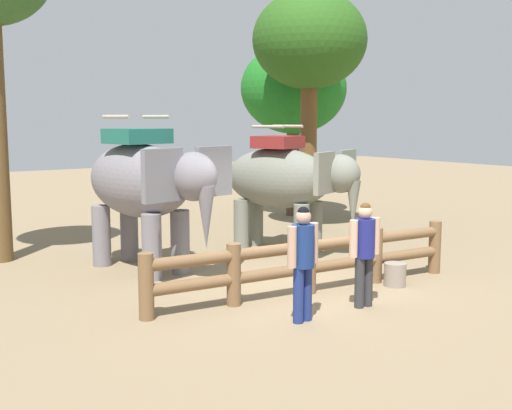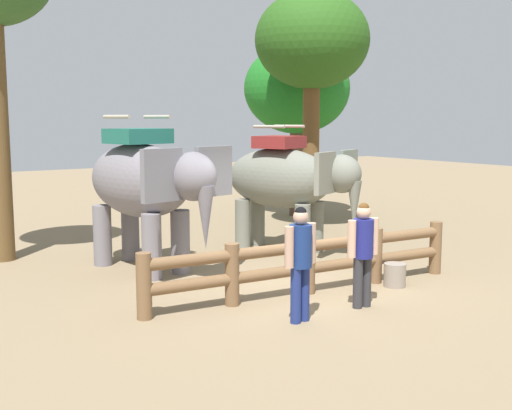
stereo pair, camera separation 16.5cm
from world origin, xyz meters
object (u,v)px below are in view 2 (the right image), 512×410
(tourist_woman_in_black, at_px, (363,247))
(tree_far_right, at_px, (312,44))
(log_fence, at_px, (309,260))
(elephant_near_left, at_px, (146,184))
(tourist_man_in_blue, at_px, (300,256))
(feed_bucket, at_px, (395,275))
(elephant_center, at_px, (287,181))
(tree_back_center, at_px, (297,90))

(tourist_woman_in_black, xyz_separation_m, tree_far_right, (3.87, 6.25, 4.06))
(log_fence, distance_m, tree_far_right, 7.90)
(elephant_near_left, distance_m, tourist_man_in_blue, 4.47)
(tourist_woman_in_black, xyz_separation_m, feed_bucket, (1.42, 0.64, -0.79))
(tourist_man_in_blue, height_order, tree_far_right, tree_far_right)
(tree_far_right, bearing_deg, elephant_near_left, -161.45)
(elephant_center, height_order, tree_far_right, tree_far_right)
(tourist_woman_in_black, distance_m, tree_far_right, 8.40)
(tourist_woman_in_black, relative_size, feed_bucket, 4.00)
(log_fence, xyz_separation_m, elephant_center, (1.84, 3.13, 1.05))
(elephant_near_left, height_order, tree_far_right, tree_far_right)
(elephant_center, xyz_separation_m, tourist_woman_in_black, (-1.63, -4.30, -0.65))
(log_fence, xyz_separation_m, elephant_near_left, (-1.67, 3.16, 1.18))
(log_fence, bearing_deg, tourist_man_in_blue, -132.75)
(feed_bucket, bearing_deg, elephant_near_left, 131.81)
(log_fence, height_order, tree_back_center, tree_back_center)
(tourist_man_in_blue, xyz_separation_m, feed_bucket, (2.74, 0.68, -0.81))
(tourist_man_in_blue, distance_m, tree_far_right, 9.10)
(elephant_near_left, relative_size, tourist_man_in_blue, 2.11)
(elephant_near_left, distance_m, tree_back_center, 8.65)
(log_fence, relative_size, elephant_near_left, 1.68)
(elephant_center, bearing_deg, log_fence, -120.37)
(log_fence, xyz_separation_m, tourist_woman_in_black, (0.21, -1.16, 0.41))
(tourist_woman_in_black, height_order, tourist_man_in_blue, tourist_man_in_blue)
(tree_back_center, bearing_deg, elephant_center, -129.23)
(log_fence, relative_size, tourist_woman_in_black, 3.63)
(tree_far_right, bearing_deg, tourist_woman_in_black, -121.74)
(elephant_center, xyz_separation_m, tree_back_center, (3.61, 4.42, 2.32))
(elephant_center, xyz_separation_m, tree_far_right, (2.24, 1.96, 3.42))
(tree_back_center, bearing_deg, log_fence, -125.78)
(tourist_man_in_blue, distance_m, tree_back_center, 11.33)
(elephant_near_left, bearing_deg, tourist_man_in_blue, -82.72)
(tree_far_right, height_order, feed_bucket, tree_far_right)
(tree_back_center, bearing_deg, tourist_man_in_blue, -126.83)
(tourist_woman_in_black, xyz_separation_m, tourist_man_in_blue, (-1.32, -0.05, 0.02))
(log_fence, relative_size, tourist_man_in_blue, 3.55)
(elephant_near_left, distance_m, tourist_woman_in_black, 4.78)
(elephant_near_left, distance_m, feed_bucket, 5.18)
(tourist_woman_in_black, bearing_deg, tree_back_center, 58.99)
(elephant_center, bearing_deg, tourist_woman_in_black, -110.79)
(log_fence, bearing_deg, tree_far_right, 51.34)
(tree_back_center, bearing_deg, tourist_woman_in_black, -121.01)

